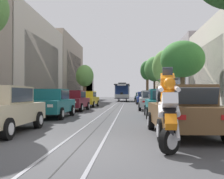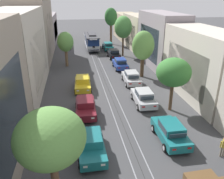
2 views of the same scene
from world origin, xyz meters
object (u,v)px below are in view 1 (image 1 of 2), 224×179
object	(u,v)px
cable_car_trolley	(123,92)
parked_car_silver_mid_right	(151,100)
motorcycle_with_rider	(169,107)
street_tree_kerb_right_far	(147,71)
parked_car_teal_second_right	(163,103)
street_tree_kerb_right_fourth	(154,69)
parked_car_beige_near_left	(0,109)
street_tree_kerb_right_second	(182,59)
street_tree_kerb_right_mid	(166,68)
parked_car_brown_near_right	(183,110)
parked_car_teal_far_right	(140,97)
parked_car_teal_second_left	(52,103)
parked_car_yellow_fourth_left	(87,99)
parked_car_silver_fourth_right	(148,99)
parked_car_blue_fifth_right	(144,98)
parked_car_maroon_mid_left	(74,101)
parked_car_black_sixth_right	(142,97)
street_tree_kerb_left_second	(85,76)

from	to	relation	value
cable_car_trolley	parked_car_silver_mid_right	bearing A→B (deg)	-83.83
motorcycle_with_rider	street_tree_kerb_right_far	bearing A→B (deg)	86.80
parked_car_teal_second_right	street_tree_kerb_right_fourth	bearing A→B (deg)	85.72
parked_car_beige_near_left	street_tree_kerb_right_second	bearing A→B (deg)	54.29
parked_car_silver_mid_right	street_tree_kerb_right_mid	xyz separation A→B (m)	(2.35, 8.57, 3.45)
parked_car_brown_near_right	parked_car_teal_far_right	bearing A→B (deg)	89.72
parked_car_brown_near_right	parked_car_beige_near_left	bearing A→B (deg)	178.91
street_tree_kerb_right_second	street_tree_kerb_right_fourth	world-z (taller)	street_tree_kerb_right_fourth
parked_car_teal_second_right	street_tree_kerb_right_mid	bearing A→B (deg)	81.81
parked_car_teal_second_left	parked_car_yellow_fourth_left	bearing A→B (deg)	89.76
parked_car_teal_second_left	parked_car_silver_fourth_right	size ratio (longest dim) A/B	0.99
parked_car_blue_fifth_right	parked_car_brown_near_right	bearing A→B (deg)	-90.27
parked_car_teal_second_right	parked_car_silver_mid_right	xyz separation A→B (m)	(-0.16, 6.64, 0.00)
parked_car_blue_fifth_right	parked_car_teal_far_right	distance (m)	12.90
parked_car_maroon_mid_left	street_tree_kerb_right_fourth	xyz separation A→B (m)	(8.25, 21.70, 4.38)
parked_car_teal_far_right	street_tree_kerb_right_far	size ratio (longest dim) A/B	0.55
motorcycle_with_rider	parked_car_silver_mid_right	bearing A→B (deg)	87.02
parked_car_silver_mid_right	cable_car_trolley	world-z (taller)	cable_car_trolley
parked_car_beige_near_left	street_tree_kerb_right_second	xyz separation A→B (m)	(8.30, 11.55, 3.08)
parked_car_brown_near_right	street_tree_kerb_right_far	xyz separation A→B (m)	(1.84, 45.15, 5.03)
parked_car_silver_fourth_right	motorcycle_with_rider	size ratio (longest dim) A/B	2.26
parked_car_beige_near_left	parked_car_yellow_fourth_left	xyz separation A→B (m)	(0.07, 18.35, 0.00)
parked_car_black_sixth_right	parked_car_brown_near_right	bearing A→B (deg)	-90.47
street_tree_kerb_right_fourth	motorcycle_with_rider	xyz separation A→B (m)	(-3.01, -36.34, -4.16)
parked_car_maroon_mid_left	parked_car_beige_near_left	bearing A→B (deg)	-90.02
parked_car_black_sixth_right	street_tree_kerb_right_mid	distance (m)	11.35
parked_car_maroon_mid_left	street_tree_kerb_left_second	xyz separation A→B (m)	(-1.91, 16.65, 2.99)
parked_car_brown_near_right	street_tree_kerb_right_second	bearing A→B (deg)	79.13
parked_car_yellow_fourth_left	cable_car_trolley	distance (m)	22.51
parked_car_yellow_fourth_left	parked_car_brown_near_right	size ratio (longest dim) A/B	1.00
parked_car_teal_second_left	street_tree_kerb_right_fourth	xyz separation A→B (m)	(8.23, 27.75, 4.38)
parked_car_teal_second_left	street_tree_kerb_right_fourth	world-z (taller)	street_tree_kerb_right_fourth
parked_car_beige_near_left	parked_car_maroon_mid_left	bearing A→B (deg)	89.98
street_tree_kerb_right_mid	cable_car_trolley	distance (m)	19.75
parked_car_beige_near_left	parked_car_blue_fifth_right	size ratio (longest dim) A/B	1.00
street_tree_kerb_right_far	parked_car_teal_second_right	bearing A→B (deg)	-92.51
street_tree_kerb_right_second	street_tree_kerb_right_far	distance (m)	33.54
street_tree_kerb_left_second	parked_car_maroon_mid_left	bearing A→B (deg)	-83.46
street_tree_kerb_right_mid	parked_car_brown_near_right	bearing A→B (deg)	-96.12
parked_car_yellow_fourth_left	street_tree_kerb_right_far	distance (m)	28.25
parked_car_maroon_mid_left	parked_car_teal_far_right	xyz separation A→B (m)	(6.25, 26.84, 0.00)
parked_car_teal_second_left	motorcycle_with_rider	world-z (taller)	motorcycle_with_rider
parked_car_silver_fourth_right	cable_car_trolley	xyz separation A→B (m)	(-3.21, 21.24, 0.86)
parked_car_teal_second_left	street_tree_kerb_right_far	bearing A→B (deg)	78.59
parked_car_yellow_fourth_left	street_tree_kerb_right_fourth	bearing A→B (deg)	61.96
parked_car_silver_fourth_right	cable_car_trolley	size ratio (longest dim) A/B	0.48
parked_car_yellow_fourth_left	parked_car_teal_second_right	distance (m)	13.28
parked_car_teal_second_right	parked_car_silver_mid_right	bearing A→B (deg)	91.35
parked_car_beige_near_left	street_tree_kerb_left_second	xyz separation A→B (m)	(-1.90, 28.66, 2.99)
street_tree_kerb_right_second	motorcycle_with_rider	xyz separation A→B (m)	(-3.07, -14.18, -2.86)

